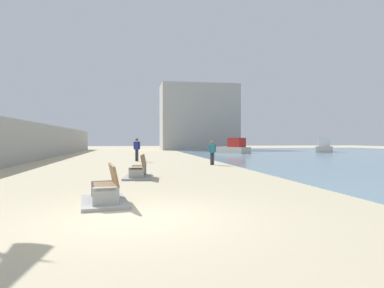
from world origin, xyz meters
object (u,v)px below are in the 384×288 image
Objects in this scene: person_standing at (137,148)px; boat_far_right at (234,148)px; bench_near at (105,194)px; boat_nearest at (324,147)px; bench_far at (139,172)px; person_walking at (212,151)px.

boat_far_right is (11.27, 12.54, -0.33)m from person_standing.
boat_nearest is at bearing 51.14° from bench_near.
boat_far_right reaches higher than bench_far.
person_walking reaches higher than bench_far.
bench_near is 39.01m from boat_nearest.
bench_far is 1.29× the size of person_standing.
bench_near is 16.57m from person_standing.
boat_nearest is (18.83, 18.32, -0.19)m from person_walking.
boat_nearest is (12.19, 1.31, 0.02)m from boat_far_right.
boat_nearest reaches higher than boat_far_right.
person_standing reaches higher than bench_near.
bench_far is 0.48× the size of boat_far_right.
boat_nearest is (23.54, 24.83, 0.45)m from bench_far.
bench_near is 0.47× the size of boat_nearest.
boat_nearest reaches higher than person_standing.
boat_far_right is at bearing 64.24° from bench_far.
person_walking is 18.26m from boat_far_right.
boat_far_right reaches higher than bench_near.
person_walking is at bearing 64.88° from bench_near.
bench_near is 31.55m from boat_far_right.
boat_nearest reaches higher than person_walking.
bench_far is at bearing -90.43° from person_standing.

